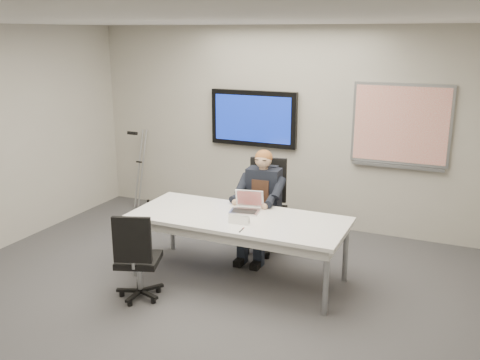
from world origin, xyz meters
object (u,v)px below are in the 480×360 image
at_px(office_chair_far, 265,222).
at_px(office_chair_near, 138,272).
at_px(conference_table, 239,224).
at_px(seated_person, 258,216).
at_px(laptop, 247,206).

xyz_separation_m(office_chair_far, office_chair_near, (-0.71, -1.78, -0.06)).
bearing_deg(conference_table, seated_person, 91.92).
bearing_deg(office_chair_near, conference_table, -149.87).
height_order(office_chair_near, laptop, laptop).
relative_size(office_chair_far, laptop, 3.22).
relative_size(office_chair_near, laptop, 2.67).
distance_m(office_chair_near, seated_person, 1.70).
distance_m(office_chair_far, office_chair_near, 1.92).
height_order(office_chair_far, office_chair_near, office_chair_far).
distance_m(office_chair_far, laptop, 0.81).
distance_m(conference_table, office_chair_near, 1.21).
bearing_deg(laptop, office_chair_far, 82.23).
height_order(conference_table, office_chair_near, office_chair_near).
bearing_deg(office_chair_far, seated_person, -99.00).
distance_m(conference_table, seated_person, 0.65).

